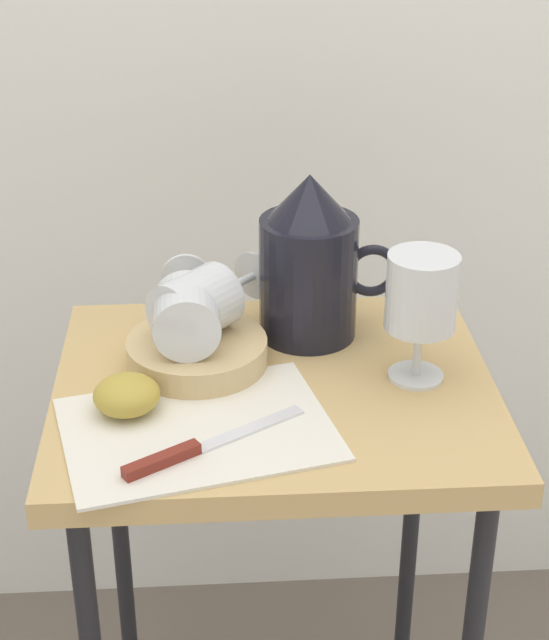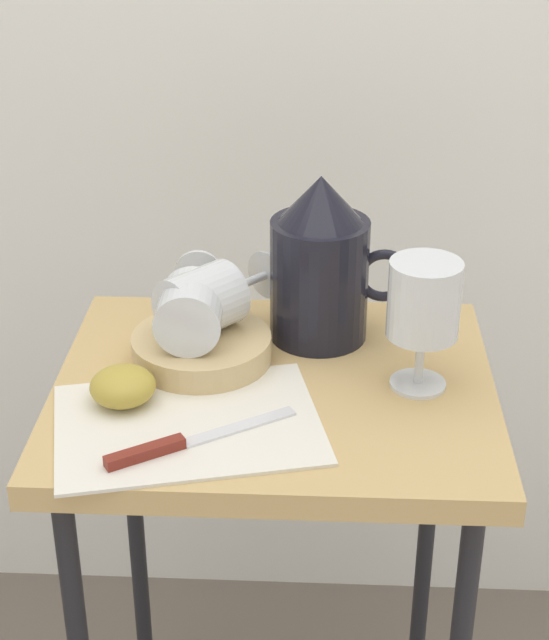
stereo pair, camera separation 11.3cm
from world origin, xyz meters
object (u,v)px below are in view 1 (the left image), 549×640
(wine_glass_tipped_far, at_px, (187,314))
(apple_half_left, at_px, (127,395))
(basket_tray, at_px, (197,353))
(pitcher, at_px, (309,272))
(knife, at_px, (190,450))
(wine_glass_tipped_near, at_px, (198,304))
(table, at_px, (274,446))
(wine_glass_upright, at_px, (421,298))

(wine_glass_tipped_far, height_order, apple_half_left, wine_glass_tipped_far)
(basket_tray, height_order, pitcher, pitcher)
(apple_half_left, xyz_separation_m, knife, (0.07, -0.09, -0.02))
(wine_glass_tipped_far, relative_size, apple_half_left, 2.05)
(apple_half_left, bearing_deg, basket_tray, 52.61)
(pitcher, xyz_separation_m, knife, (-0.14, -0.26, -0.08))
(wine_glass_tipped_near, relative_size, wine_glass_tipped_far, 1.06)
(table, relative_size, wine_glass_upright, 4.72)
(table, xyz_separation_m, apple_half_left, (-0.16, -0.06, 0.11))
(wine_glass_tipped_far, relative_size, knife, 0.78)
(wine_glass_tipped_far, xyz_separation_m, knife, (0.00, -0.18, -0.06))
(basket_tray, distance_m, wine_glass_tipped_far, 0.06)
(apple_half_left, height_order, knife, apple_half_left)
(pitcher, distance_m, apple_half_left, 0.28)
(basket_tray, xyz_separation_m, apple_half_left, (-0.08, -0.10, 0.01))
(basket_tray, relative_size, pitcher, 0.79)
(wine_glass_tipped_near, height_order, apple_half_left, wine_glass_tipped_near)
(table, relative_size, basket_tray, 4.41)
(wine_glass_upright, bearing_deg, wine_glass_tipped_near, 167.58)
(wine_glass_tipped_far, bearing_deg, basket_tray, 38.56)
(pitcher, xyz_separation_m, wine_glass_tipped_near, (-0.13, -0.06, -0.01))
(pitcher, distance_m, wine_glass_upright, 0.16)
(basket_tray, bearing_deg, pitcher, 28.03)
(basket_tray, distance_m, knife, 0.18)
(wine_glass_tipped_near, xyz_separation_m, knife, (-0.01, -0.20, -0.07))
(table, distance_m, wine_glass_tipped_near, 0.19)
(table, xyz_separation_m, pitcher, (0.05, 0.12, 0.17))
(table, relative_size, pitcher, 3.49)
(basket_tray, xyz_separation_m, wine_glass_upright, (0.25, -0.04, 0.08))
(apple_half_left, relative_size, knife, 0.38)
(basket_tray, xyz_separation_m, pitcher, (0.14, 0.07, 0.07))
(wine_glass_tipped_near, height_order, knife, wine_glass_tipped_near)
(wine_glass_upright, bearing_deg, table, -179.20)
(pitcher, bearing_deg, wine_glass_tipped_far, -151.18)
(wine_glass_upright, bearing_deg, knife, -150.73)
(wine_glass_upright, xyz_separation_m, wine_glass_tipped_far, (-0.26, 0.03, -0.03))
(wine_glass_tipped_near, bearing_deg, wine_glass_upright, -12.42)
(wine_glass_upright, distance_m, wine_glass_tipped_near, 0.26)
(wine_glass_upright, xyz_separation_m, apple_half_left, (-0.33, -0.06, -0.08))
(pitcher, relative_size, wine_glass_upright, 1.35)
(table, height_order, apple_half_left, apple_half_left)
(basket_tray, relative_size, knife, 0.87)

